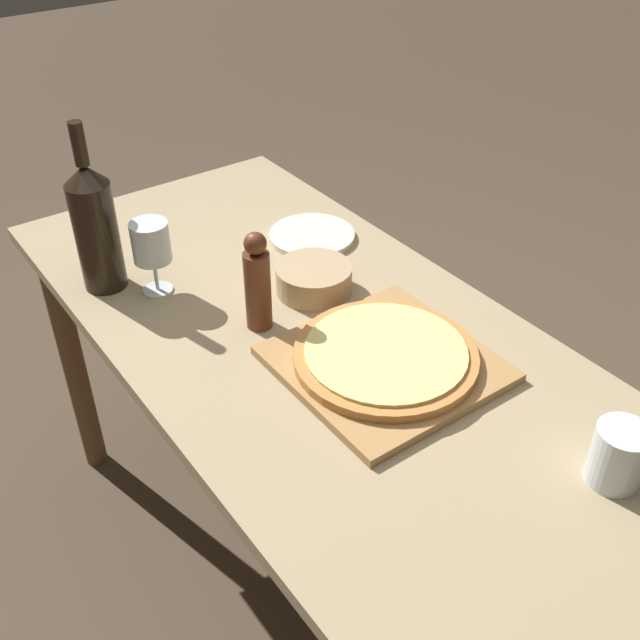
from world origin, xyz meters
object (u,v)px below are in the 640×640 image
object	(u,v)px
wine_glass	(151,244)
pizza	(386,355)
pepper_mill	(257,283)
wine_bottle	(95,226)
small_bowl	(314,279)

from	to	relation	value
wine_glass	pizza	bearing A→B (deg)	-64.59
pepper_mill	pizza	bearing A→B (deg)	-64.77
pepper_mill	wine_glass	bearing A→B (deg)	115.60
wine_glass	wine_bottle	bearing A→B (deg)	132.34
pepper_mill	small_bowl	size ratio (longest dim) A/B	1.30
wine_glass	pepper_mill	bearing A→B (deg)	-64.40
pizza	pepper_mill	bearing A→B (deg)	115.23
wine_glass	small_bowl	bearing A→B (deg)	-35.69
pizza	small_bowl	xyz separation A→B (m)	(0.04, 0.28, -0.00)
small_bowl	wine_bottle	bearing A→B (deg)	141.19
wine_bottle	small_bowl	world-z (taller)	wine_bottle
wine_bottle	wine_glass	distance (m)	0.12
small_bowl	pizza	bearing A→B (deg)	-98.35
pizza	small_bowl	size ratio (longest dim) A/B	2.11
wine_glass	small_bowl	xyz separation A→B (m)	(0.27, -0.19, -0.08)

